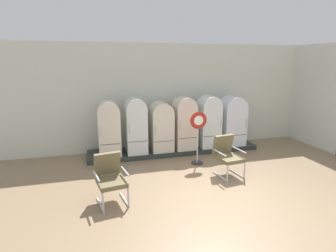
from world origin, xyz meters
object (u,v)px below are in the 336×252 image
object	(u,v)px
armchair_left	(110,176)
refrigerator_1	(136,124)
armchair_right	(227,154)
sign_stand	(198,138)
refrigerator_0	(109,127)
refrigerator_3	(185,121)
refrigerator_2	(161,125)
refrigerator_4	(209,120)
refrigerator_5	(233,119)

from	to	relation	value
armchair_left	refrigerator_1	bearing A→B (deg)	69.95
armchair_right	sign_stand	xyz separation A→B (m)	(-0.42, 0.89, 0.18)
armchair_right	sign_stand	size ratio (longest dim) A/B	0.68
refrigerator_1	armchair_left	xyz separation A→B (m)	(-0.92, -2.51, -0.46)
refrigerator_0	armchair_right	xyz separation A→B (m)	(2.70, -1.85, -0.43)
sign_stand	refrigerator_1	bearing A→B (deg)	146.29
refrigerator_0	refrigerator_1	world-z (taller)	refrigerator_1
refrigerator_3	sign_stand	distance (m)	1.02
refrigerator_2	sign_stand	size ratio (longest dim) A/B	1.00
refrigerator_3	refrigerator_4	distance (m)	0.79
refrigerator_0	refrigerator_4	size ratio (longest dim) A/B	0.97
refrigerator_2	sign_stand	bearing A→B (deg)	-53.11
refrigerator_0	armchair_left	distance (m)	2.51
armchair_left	refrigerator_2	bearing A→B (deg)	56.43
refrigerator_4	armchair_right	world-z (taller)	refrigerator_4
refrigerator_4	refrigerator_3	bearing A→B (deg)	179.22
sign_stand	refrigerator_0	bearing A→B (deg)	157.07
refrigerator_1	armchair_right	bearing A→B (deg)	-44.45
refrigerator_2	armchair_left	world-z (taller)	refrigerator_2
refrigerator_5	armchair_left	xyz separation A→B (m)	(-3.99, -2.49, -0.42)
refrigerator_3	refrigerator_5	bearing A→B (deg)	0.17
refrigerator_1	sign_stand	world-z (taller)	refrigerator_1
refrigerator_3	armchair_right	xyz separation A→B (m)	(0.47, -1.87, -0.45)
refrigerator_1	sign_stand	xyz separation A→B (m)	(1.52, -1.01, -0.27)
sign_stand	refrigerator_2	bearing A→B (deg)	126.89
refrigerator_5	sign_stand	distance (m)	1.85
refrigerator_1	armchair_left	world-z (taller)	refrigerator_1
refrigerator_5	armchair_right	size ratio (longest dim) A/B	1.58
refrigerator_0	refrigerator_5	size ratio (longest dim) A/B	1.00
refrigerator_3	refrigerator_1	bearing A→B (deg)	178.84
refrigerator_4	armchair_left	xyz separation A→B (m)	(-3.18, -2.47, -0.45)
refrigerator_1	refrigerator_3	bearing A→B (deg)	-1.16
refrigerator_5	sign_stand	xyz separation A→B (m)	(-1.55, -0.99, -0.24)
refrigerator_2	refrigerator_4	bearing A→B (deg)	-1.72
refrigerator_1	refrigerator_4	distance (m)	2.26
sign_stand	armchair_left	bearing A→B (deg)	-148.34
refrigerator_1	refrigerator_2	distance (m)	0.76
refrigerator_3	refrigerator_5	distance (m)	1.60
refrigerator_1	sign_stand	distance (m)	1.84
refrigerator_3	armchair_right	distance (m)	1.98
refrigerator_3	refrigerator_4	world-z (taller)	refrigerator_4
refrigerator_2	refrigerator_1	bearing A→B (deg)	-179.63
refrigerator_4	armchair_left	size ratio (longest dim) A/B	1.62
armchair_left	armchair_right	xyz separation A→B (m)	(2.86, 0.61, 0.00)
refrigerator_0	refrigerator_5	xyz separation A→B (m)	(3.83, 0.02, -0.01)
refrigerator_1	refrigerator_2	size ratio (longest dim) A/B	1.10
refrigerator_1	refrigerator_4	size ratio (longest dim) A/B	1.01
refrigerator_1	armchair_right	world-z (taller)	refrigerator_1
refrigerator_0	refrigerator_4	bearing A→B (deg)	0.16
refrigerator_1	refrigerator_2	xyz separation A→B (m)	(0.75, 0.00, -0.08)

